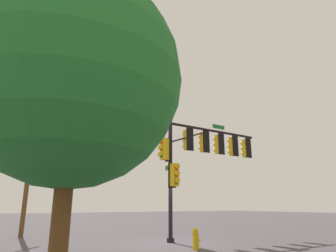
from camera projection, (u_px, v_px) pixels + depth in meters
name	position (u px, v px, depth m)	size (l,w,h in m)	color
ground_plane	(171.00, 243.00, 13.84)	(120.00, 120.00, 0.00)	#443E44
signal_pole_assembly	(201.00, 152.00, 16.06)	(6.85, 1.29, 6.51)	black
utility_pole	(29.00, 169.00, 17.02)	(1.25, 1.46, 7.13)	brown
fire_hydrant	(196.00, 239.00, 11.62)	(0.33, 0.24, 0.83)	gold
tree_near	(74.00, 80.00, 6.21)	(4.58, 4.58, 6.56)	brown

